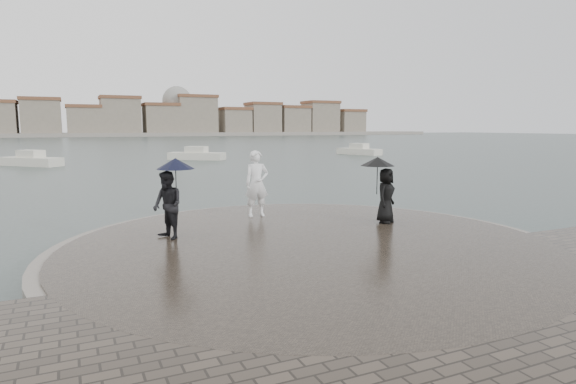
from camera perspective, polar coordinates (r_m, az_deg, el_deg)
name	(u,v)px	position (r m, az deg, el deg)	size (l,w,h in m)	color
ground	(398,303)	(9.20, 12.87, -12.71)	(400.00, 400.00, 0.00)	#2B3835
kerb_ring	(310,250)	(11.98, 2.61, -6.89)	(12.50, 12.50, 0.32)	gray
quay_tip	(310,249)	(11.98, 2.61, -6.79)	(11.90, 11.90, 0.36)	#2D261E
statue	(257,184)	(15.20, -3.72, 1.00)	(0.76, 0.50, 2.09)	white
visitor_left	(169,196)	(12.49, -13.89, -0.46)	(1.19, 1.10, 2.04)	black
visitor_right	(383,186)	(14.41, 11.23, 0.75)	(1.24, 1.05, 1.95)	black
far_skyline	(62,119)	(167.53, -25.21, 7.86)	(260.00, 20.00, 37.00)	gray
boats	(214,156)	(47.70, -8.77, 4.29)	(37.21, 7.72, 1.50)	silver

